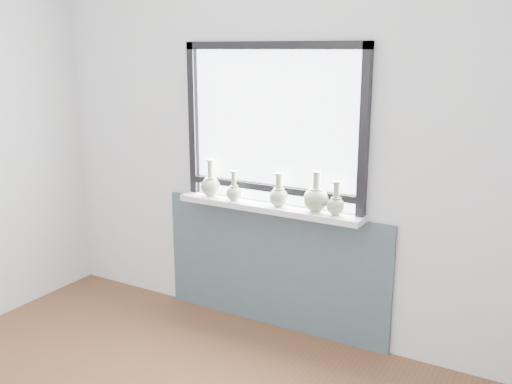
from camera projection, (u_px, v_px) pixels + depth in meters
The scene contains 9 objects.
back_wall at pixel (276, 143), 3.77m from camera, with size 3.60×0.02×2.60m, color silver.
apron_panel at pixel (272, 267), 3.96m from camera, with size 1.70×0.03×0.86m, color #43555F.
windowsill at pixel (268, 207), 3.79m from camera, with size 1.32×0.18×0.04m, color silver.
window at pixel (273, 122), 3.70m from camera, with size 1.30×0.06×1.05m.
vase_a at pixel (211, 185), 3.99m from camera, with size 0.14×0.14×0.26m.
vase_b at pixel (234, 191), 3.87m from camera, with size 0.11×0.11×0.21m.
vase_c at pixel (279, 195), 3.72m from camera, with size 0.13×0.13×0.22m.
vase_d at pixel (316, 198), 3.60m from camera, with size 0.17×0.17×0.26m.
vase_e at pixel (336, 204), 3.53m from camera, with size 0.12×0.12×0.21m.
Camera 1 is at (1.75, -1.49, 1.91)m, focal length 40.00 mm.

